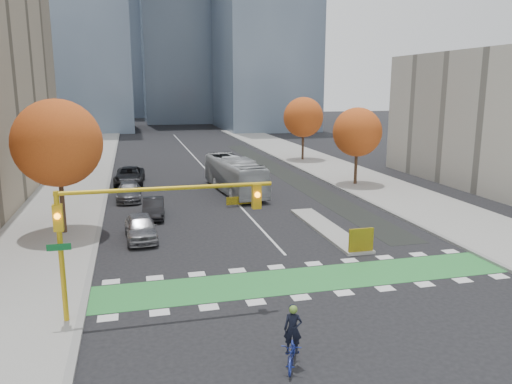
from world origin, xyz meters
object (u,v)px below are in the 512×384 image
tree_east_near (357,132)px  bus (234,175)px  hazard_board (361,240)px  tree_east_far (303,117)px  parked_car_d (129,176)px  parked_car_a (141,227)px  parked_car_b (154,208)px  parked_car_c (129,191)px  cyclist (293,346)px  traffic_signal_west (130,218)px  tree_west (57,143)px

tree_east_near → bus: 11.84m
hazard_board → tree_east_far: (8.50, 33.80, 4.44)m
bus → tree_east_far: bearing=48.1°
tree_east_far → parked_car_d: size_ratio=1.37×
tree_east_far → parked_car_a: bearing=-125.3°
hazard_board → tree_east_far: size_ratio=0.18×
bus → parked_car_a: bearing=-130.1°
tree_east_near → tree_east_far: size_ratio=0.92×
parked_car_a → parked_car_b: 5.10m
parked_car_d → bus: bearing=-30.1°
parked_car_a → bus: bearing=52.8°
parked_car_b → parked_car_c: size_ratio=0.85×
parked_car_d → parked_car_b: bearing=-78.9°
cyclist → parked_car_d: cyclist is taller
tree_east_near → cyclist: bearing=-118.7°
cyclist → parked_car_c: 26.69m
traffic_signal_west → cyclist: 7.68m
hazard_board → parked_car_d: parked_car_d is taller
cyclist → tree_east_near: bearing=84.7°
tree_east_far → traffic_signal_west: bearing=-117.9°
cyclist → parked_car_a: cyclist is taller
tree_east_near → tree_east_far: bearing=88.2°
tree_west → cyclist: (8.98, -17.38, -4.92)m
tree_west → parked_car_c: tree_west is taller
bus → cyclist: bearing=-103.5°
tree_east_far → bus: tree_east_far is taller
hazard_board → parked_car_c: 20.58m
cyclist → bus: bus is taller
tree_west → cyclist: bearing=-62.7°
cyclist → parked_car_d: 33.44m
cyclist → bus: (3.67, 27.13, 0.80)m
parked_car_b → parked_car_d: (-1.60, 12.84, 0.11)m
tree_east_far → cyclist: tree_east_far is taller
hazard_board → parked_car_a: (-11.48, 5.63, -0.05)m
hazard_board → parked_car_d: (-12.10, 23.46, -0.02)m
tree_east_near → bus: size_ratio=0.66×
parked_car_a → parked_car_c: size_ratio=0.93×
hazard_board → tree_east_near: size_ratio=0.20×
tree_east_far → cyclist: (-15.52, -43.38, -4.54)m
parked_car_b → parked_car_c: parked_car_c is taller
tree_east_far → tree_east_near: bearing=-91.8°
parked_car_a → parked_car_c: bearing=90.6°
parked_car_c → traffic_signal_west: bearing=-88.2°
tree_east_far → cyclist: 46.30m
hazard_board → tree_east_near: bearing=65.8°
tree_west → tree_east_far: size_ratio=1.08×
traffic_signal_west → parked_car_a: size_ratio=1.93×
traffic_signal_west → tree_east_far: bearing=62.1°
bus → parked_car_d: bearing=140.1°
tree_east_far → parked_car_a: tree_east_far is taller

